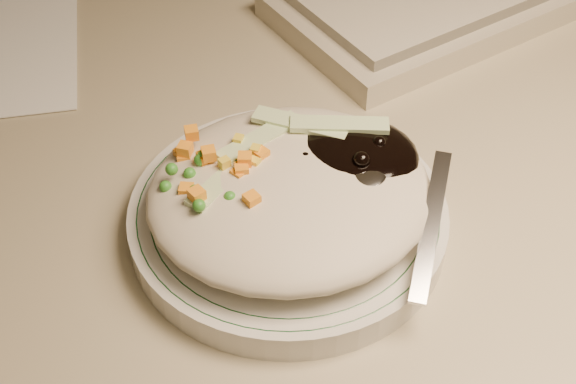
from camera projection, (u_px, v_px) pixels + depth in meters
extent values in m
cube|color=tan|center=(294.00, 95.00, 0.71)|extent=(1.40, 0.70, 0.04)
cylinder|color=silver|center=(288.00, 219.00, 0.56)|extent=(0.22, 0.22, 0.02)
torus|color=#144723|center=(288.00, 209.00, 0.55)|extent=(0.21, 0.21, 0.00)
torus|color=#144723|center=(288.00, 209.00, 0.55)|extent=(0.19, 0.19, 0.00)
ellipsoid|color=#B9AF96|center=(290.00, 193.00, 0.53)|extent=(0.19, 0.18, 0.04)
ellipsoid|color=black|center=(347.00, 161.00, 0.55)|extent=(0.10, 0.09, 0.03)
ellipsoid|color=orange|center=(217.00, 183.00, 0.54)|extent=(0.08, 0.08, 0.02)
sphere|color=black|center=(305.00, 160.00, 0.54)|extent=(0.01, 0.01, 0.01)
sphere|color=black|center=(343.00, 146.00, 0.55)|extent=(0.01, 0.01, 0.01)
sphere|color=black|center=(379.00, 143.00, 0.54)|extent=(0.01, 0.01, 0.01)
sphere|color=black|center=(363.00, 139.00, 0.55)|extent=(0.01, 0.01, 0.01)
sphere|color=black|center=(361.00, 160.00, 0.53)|extent=(0.01, 0.01, 0.01)
sphere|color=black|center=(343.00, 154.00, 0.54)|extent=(0.01, 0.01, 0.01)
sphere|color=black|center=(353.00, 141.00, 0.55)|extent=(0.01, 0.01, 0.01)
cube|color=orange|center=(209.00, 154.00, 0.53)|extent=(0.01, 0.01, 0.01)
cube|color=orange|center=(240.00, 183.00, 0.52)|extent=(0.01, 0.01, 0.01)
cube|color=orange|center=(185.00, 149.00, 0.54)|extent=(0.01, 0.01, 0.01)
cube|color=orange|center=(245.00, 160.00, 0.52)|extent=(0.01, 0.01, 0.01)
cube|color=orange|center=(242.00, 170.00, 0.52)|extent=(0.01, 0.01, 0.01)
cube|color=orange|center=(182.00, 155.00, 0.55)|extent=(0.01, 0.01, 0.01)
cube|color=orange|center=(205.00, 158.00, 0.53)|extent=(0.01, 0.01, 0.01)
cube|color=orange|center=(239.00, 175.00, 0.52)|extent=(0.01, 0.01, 0.01)
cube|color=orange|center=(261.00, 155.00, 0.53)|extent=(0.01, 0.01, 0.01)
cube|color=orange|center=(192.00, 133.00, 0.54)|extent=(0.01, 0.01, 0.01)
cube|color=orange|center=(197.00, 195.00, 0.50)|extent=(0.01, 0.01, 0.01)
cube|color=orange|center=(252.00, 200.00, 0.50)|extent=(0.01, 0.01, 0.01)
cube|color=orange|center=(187.00, 191.00, 0.52)|extent=(0.01, 0.01, 0.01)
cube|color=orange|center=(184.00, 159.00, 0.54)|extent=(0.01, 0.01, 0.01)
sphere|color=#388C28|center=(238.00, 166.00, 0.53)|extent=(0.01, 0.01, 0.01)
sphere|color=#388C28|center=(199.00, 205.00, 0.50)|extent=(0.01, 0.01, 0.01)
sphere|color=#388C28|center=(190.00, 173.00, 0.52)|extent=(0.01, 0.01, 0.01)
sphere|color=#388C28|center=(172.00, 169.00, 0.52)|extent=(0.01, 0.01, 0.01)
sphere|color=#388C28|center=(232.00, 163.00, 0.53)|extent=(0.01, 0.01, 0.01)
sphere|color=#388C28|center=(253.00, 197.00, 0.52)|extent=(0.01, 0.01, 0.01)
sphere|color=#388C28|center=(217.00, 178.00, 0.53)|extent=(0.01, 0.01, 0.01)
sphere|color=#388C28|center=(213.00, 200.00, 0.52)|extent=(0.01, 0.01, 0.01)
sphere|color=#388C28|center=(165.00, 187.00, 0.52)|extent=(0.01, 0.01, 0.01)
sphere|color=#388C28|center=(203.00, 156.00, 0.53)|extent=(0.01, 0.01, 0.01)
sphere|color=#388C28|center=(200.00, 160.00, 0.53)|extent=(0.01, 0.01, 0.01)
sphere|color=#388C28|center=(195.00, 191.00, 0.51)|extent=(0.01, 0.01, 0.01)
sphere|color=#388C28|center=(230.00, 197.00, 0.51)|extent=(0.01, 0.01, 0.01)
sphere|color=#388C28|center=(260.00, 142.00, 0.55)|extent=(0.01, 0.01, 0.01)
cube|color=yellow|center=(230.00, 163.00, 0.53)|extent=(0.01, 0.01, 0.01)
cube|color=yellow|center=(255.00, 163.00, 0.53)|extent=(0.01, 0.01, 0.01)
cube|color=yellow|center=(213.00, 163.00, 0.54)|extent=(0.01, 0.01, 0.01)
cube|color=yellow|center=(224.00, 163.00, 0.52)|extent=(0.01, 0.01, 0.01)
cube|color=yellow|center=(218.00, 180.00, 0.53)|extent=(0.01, 0.01, 0.01)
cube|color=yellow|center=(255.00, 151.00, 0.53)|extent=(0.01, 0.01, 0.01)
cube|color=yellow|center=(238.00, 141.00, 0.54)|extent=(0.01, 0.01, 0.01)
cube|color=yellow|center=(232.00, 179.00, 0.53)|extent=(0.01, 0.01, 0.01)
cube|color=#B2D18C|center=(260.00, 138.00, 0.55)|extent=(0.07, 0.04, 0.00)
cube|color=#B2D18C|center=(301.00, 124.00, 0.55)|extent=(0.06, 0.05, 0.00)
cube|color=#B2D18C|center=(227.00, 177.00, 0.52)|extent=(0.06, 0.05, 0.00)
cube|color=#B2D18C|center=(340.00, 125.00, 0.55)|extent=(0.07, 0.03, 0.00)
ellipsoid|color=silver|center=(363.00, 172.00, 0.53)|extent=(0.05, 0.06, 0.01)
cube|color=silver|center=(431.00, 224.00, 0.51)|extent=(0.07, 0.10, 0.03)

